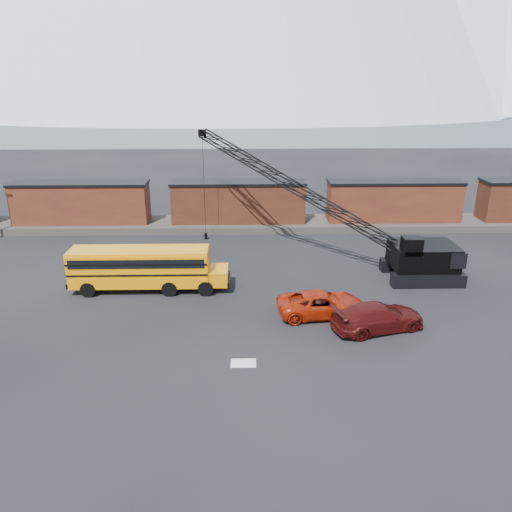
{
  "coord_description": "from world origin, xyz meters",
  "views": [
    {
      "loc": [
        0.64,
        -27.89,
        15.09
      ],
      "look_at": [
        1.41,
        5.09,
        3.0
      ],
      "focal_mm": 35.0,
      "sensor_mm": 36.0,
      "label": 1
    }
  ],
  "objects_px": {
    "school_bus": "(145,267)",
    "crawler_crane": "(295,187)",
    "maroon_suv": "(378,317)",
    "red_pickup": "(322,304)"
  },
  "relations": [
    {
      "from": "school_bus",
      "to": "crawler_crane",
      "type": "relative_size",
      "value": 0.56
    },
    {
      "from": "maroon_suv",
      "to": "school_bus",
      "type": "bearing_deg",
      "value": 51.01
    },
    {
      "from": "red_pickup",
      "to": "crawler_crane",
      "type": "relative_size",
      "value": 0.28
    },
    {
      "from": "school_bus",
      "to": "maroon_suv",
      "type": "distance_m",
      "value": 16.89
    },
    {
      "from": "red_pickup",
      "to": "crawler_crane",
      "type": "height_order",
      "value": "crawler_crane"
    },
    {
      "from": "school_bus",
      "to": "red_pickup",
      "type": "relative_size",
      "value": 1.99
    },
    {
      "from": "school_bus",
      "to": "maroon_suv",
      "type": "height_order",
      "value": "school_bus"
    },
    {
      "from": "maroon_suv",
      "to": "red_pickup",
      "type": "bearing_deg",
      "value": 41.18
    },
    {
      "from": "crawler_crane",
      "to": "red_pickup",
      "type": "bearing_deg",
      "value": -85.78
    },
    {
      "from": "school_bus",
      "to": "crawler_crane",
      "type": "height_order",
      "value": "crawler_crane"
    }
  ]
}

